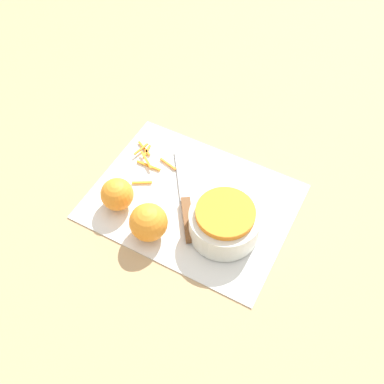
{
  "coord_description": "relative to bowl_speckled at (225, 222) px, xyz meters",
  "views": [
    {
      "loc": [
        -0.27,
        0.5,
        0.8
      ],
      "look_at": [
        0.0,
        0.0,
        0.04
      ],
      "focal_mm": 42.0,
      "sensor_mm": 36.0,
      "label": 1
    }
  ],
  "objects": [
    {
      "name": "ground_plane",
      "position": [
        0.09,
        -0.04,
        -0.04
      ],
      "size": [
        4.0,
        4.0,
        0.0
      ],
      "primitive_type": "plane",
      "color": "tan"
    },
    {
      "name": "cutting_board",
      "position": [
        0.09,
        -0.04,
        -0.04
      ],
      "size": [
        0.43,
        0.32,
        0.01
      ],
      "color": "silver",
      "rests_on": "ground_plane"
    },
    {
      "name": "bowl_speckled",
      "position": [
        0.0,
        0.0,
        0.0
      ],
      "size": [
        0.14,
        0.14,
        0.07
      ],
      "color": "silver",
      "rests_on": "cutting_board"
    },
    {
      "name": "knife",
      "position": [
        0.09,
        -0.01,
        -0.03
      ],
      "size": [
        0.16,
        0.22,
        0.02
      ],
      "rotation": [
        0.0,
        0.0,
        -0.96
      ],
      "color": "brown",
      "rests_on": "cutting_board"
    },
    {
      "name": "orange_left",
      "position": [
        0.23,
        0.04,
        -0.0
      ],
      "size": [
        0.07,
        0.07,
        0.07
      ],
      "color": "orange",
      "rests_on": "cutting_board"
    },
    {
      "name": "orange_right",
      "position": [
        0.13,
        0.07,
        0.0
      ],
      "size": [
        0.08,
        0.08,
        0.08
      ],
      "color": "orange",
      "rests_on": "cutting_board"
    },
    {
      "name": "peel_pile",
      "position": [
        0.24,
        -0.09,
        -0.03
      ],
      "size": [
        0.12,
        0.12,
        0.01
      ],
      "color": "orange",
      "rests_on": "cutting_board"
    }
  ]
}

